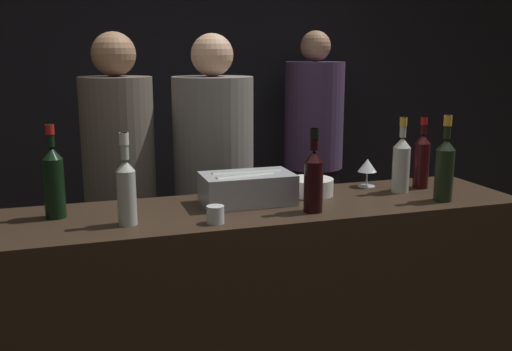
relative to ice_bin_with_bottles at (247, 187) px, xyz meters
name	(u,v)px	position (x,y,z in m)	size (l,w,h in m)	color
wall_back_chalkboard	(171,84)	(0.03, 1.99, 0.32)	(6.40, 0.06, 2.80)	black
bar_counter	(258,323)	(0.03, -0.06, -0.58)	(2.20, 0.54, 1.02)	#2D2116
ice_bin_with_bottles	(247,187)	(0.00, 0.00, 0.00)	(0.37, 0.22, 0.13)	#9EA0A5
bowl_white	(311,186)	(0.31, 0.05, -0.03)	(0.19, 0.19, 0.07)	silver
wine_glass	(367,167)	(0.61, 0.12, 0.03)	(0.09, 0.09, 0.13)	silver
candle_votive	(215,214)	(-0.19, -0.23, -0.04)	(0.06, 0.06, 0.06)	silver
red_wine_bottle_tall	(422,159)	(0.83, 0.02, 0.07)	(0.07, 0.07, 0.32)	black
white_wine_bottle	(126,187)	(-0.49, -0.15, 0.07)	(0.07, 0.07, 0.33)	#B2B7AD
red_wine_bottle_burgundy	(54,180)	(-0.74, 0.02, 0.08)	(0.08, 0.08, 0.35)	black
champagne_bottle	(445,167)	(0.79, -0.21, 0.08)	(0.08, 0.08, 0.36)	black
rose_wine_bottle	(401,162)	(0.70, -0.02, 0.07)	(0.08, 0.08, 0.33)	#B2B7AD
red_wine_bottle_black_foil	(314,178)	(0.21, -0.20, 0.07)	(0.07, 0.07, 0.32)	black
person_in_hoodie	(214,186)	(0.01, 0.63, -0.14)	(0.41, 0.41, 1.71)	black
person_blond_tee	(121,188)	(-0.46, 0.66, -0.12)	(0.35, 0.35, 1.72)	black
person_grey_polo	(313,145)	(0.96, 1.54, -0.10)	(0.41, 0.41, 1.77)	black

